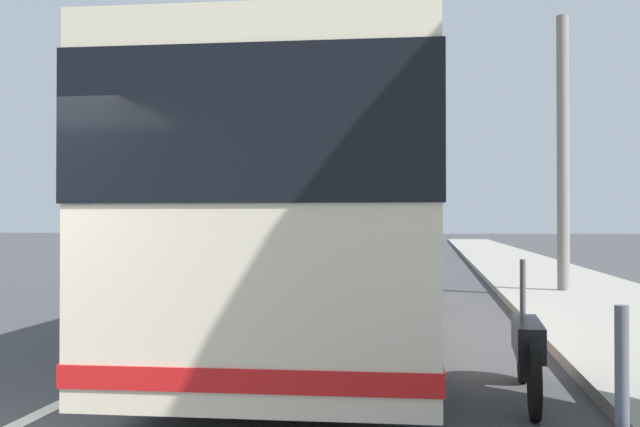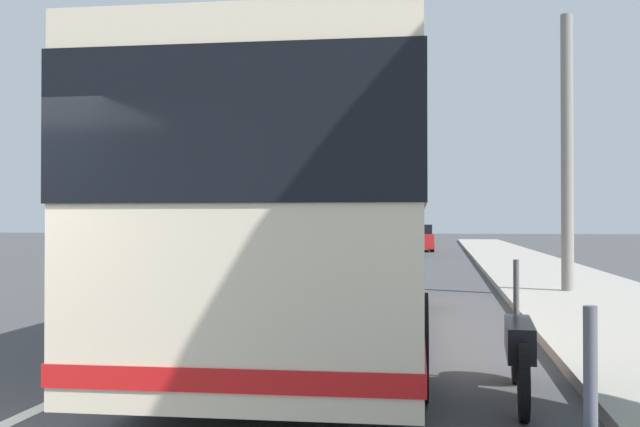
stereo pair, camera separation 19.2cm
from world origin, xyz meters
The scene contains 9 objects.
sidewalk_curb centered at (10.00, -6.60, 0.07)m, with size 110.00×3.60×0.14m, color #9E998E.
lane_divider_line centered at (10.00, 0.00, 0.00)m, with size 110.00×0.16×0.01m, color silver.
coach_bus centered at (6.20, -1.92, 1.83)m, with size 11.77×3.01×3.11m.
motorcycle_mid_row centered at (2.74, -4.21, 0.47)m, with size 2.13×0.30×1.27m.
car_ahead_same_lane centered at (43.25, 1.86, 0.66)m, with size 4.06×2.13×1.38m.
car_far_distant centered at (30.92, 2.61, 0.72)m, with size 4.32×1.96×1.50m.
car_behind_bus centered at (32.43, -1.46, 0.70)m, with size 4.79×2.00×1.46m.
car_oncoming centered at (38.77, -2.00, 0.73)m, with size 4.23×2.02×1.55m.
utility_pole centered at (12.70, -6.24, 3.15)m, with size 0.27×0.27×6.29m, color slate.
Camera 2 is at (-4.29, -3.52, 1.64)m, focal length 41.21 mm.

